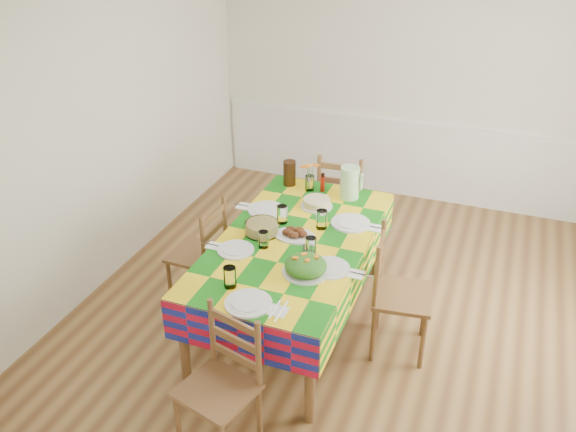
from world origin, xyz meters
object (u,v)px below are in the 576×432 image
object	(u,v)px
chair_near	(222,386)
chair_right	(396,294)
chair_far	(341,201)
meat_platter	(295,234)
tea_pitcher	(289,173)
chair_left	(201,254)
dining_table	(294,249)
green_pitcher	(350,182)

from	to	relation	value
chair_near	chair_right	distance (m)	1.56
chair_near	chair_far	bearing A→B (deg)	105.14
chair_near	chair_right	world-z (taller)	chair_right
meat_platter	tea_pitcher	xyz separation A→B (m)	(-0.37, 0.86, 0.09)
meat_platter	chair_left	world-z (taller)	chair_left
dining_table	chair_left	bearing A→B (deg)	-179.91
tea_pitcher	chair_near	world-z (taller)	tea_pitcher
green_pitcher	tea_pitcher	xyz separation A→B (m)	(-0.59, 0.05, -0.03)
meat_platter	chair_far	xyz separation A→B (m)	(0.01, 1.29, -0.34)
dining_table	chair_near	world-z (taller)	chair_near
green_pitcher	tea_pitcher	world-z (taller)	green_pitcher
dining_table	meat_platter	size ratio (longest dim) A/B	6.25
green_pitcher	chair_near	size ratio (longest dim) A/B	0.29
chair_right	green_pitcher	bearing A→B (deg)	29.00
chair_left	chair_right	distance (m)	1.68
meat_platter	chair_near	world-z (taller)	chair_near
meat_platter	chair_right	distance (m)	0.91
tea_pitcher	chair_near	distance (m)	2.31
meat_platter	tea_pitcher	distance (m)	0.94
chair_near	dining_table	bearing A→B (deg)	105.48
dining_table	chair_left	distance (m)	0.88
meat_platter	dining_table	bearing A→B (deg)	-79.34
green_pitcher	chair_left	bearing A→B (deg)	-141.03
dining_table	chair_right	xyz separation A→B (m)	(0.84, -0.01, -0.22)
meat_platter	green_pitcher	bearing A→B (deg)	75.26
chair_far	chair_left	size ratio (longest dim) A/B	1.05
meat_platter	green_pitcher	xyz separation A→B (m)	(0.21, 0.81, 0.12)
meat_platter	chair_left	size ratio (longest dim) A/B	0.34
chair_right	tea_pitcher	bearing A→B (deg)	45.76
chair_near	chair_far	distance (m)	2.66
green_pitcher	tea_pitcher	distance (m)	0.59
chair_far	green_pitcher	bearing A→B (deg)	108.08
meat_platter	chair_left	xyz separation A→B (m)	(-0.84, -0.04, -0.36)
green_pitcher	chair_right	size ratio (longest dim) A/B	0.28
green_pitcher	chair_right	xyz separation A→B (m)	(0.63, -0.85, -0.45)
chair_far	chair_right	distance (m)	1.57
tea_pitcher	green_pitcher	bearing A→B (deg)	-5.19
green_pitcher	chair_left	distance (m)	1.43
meat_platter	chair_near	xyz separation A→B (m)	(0.02, -1.37, -0.35)
dining_table	meat_platter	world-z (taller)	meat_platter
chair_right	chair_far	bearing A→B (deg)	24.46
green_pitcher	chair_left	world-z (taller)	green_pitcher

